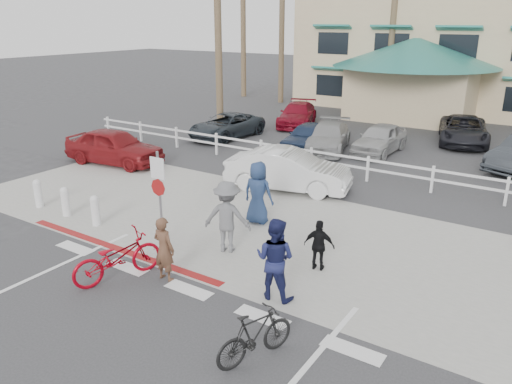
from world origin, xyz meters
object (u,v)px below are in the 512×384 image
Objects in this scene: sign_post at (160,193)px; bike_black at (255,336)px; bike_red at (117,257)px; car_red_compact at (114,146)px; car_white_sedan at (288,170)px.

sign_post is 5.72m from bike_black.
bike_red is 10.40m from car_red_compact.
car_red_compact is (-7.80, 6.87, 0.18)m from bike_red.
sign_post reaches higher than car_white_sedan.
car_red_compact is (-7.24, 4.77, -0.70)m from sign_post.
car_red_compact reaches higher than bike_black.
car_white_sedan is 1.01× the size of car_red_compact.
sign_post is 0.66× the size of car_red_compact.
car_white_sedan is (0.08, 7.92, 0.16)m from bike_red.
car_white_sedan is 7.95m from car_red_compact.
car_red_compact is (-7.88, -1.05, 0.01)m from car_white_sedan.
sign_post is at bearing -9.10° from bike_black.
sign_post is 1.33× the size of bike_red.
bike_black is (4.90, -2.79, -0.95)m from sign_post.
bike_red is 0.49× the size of car_white_sedan.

